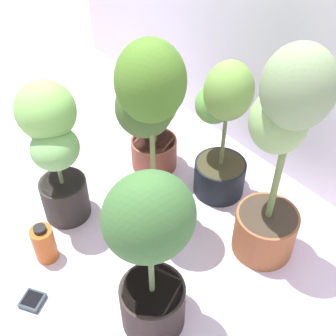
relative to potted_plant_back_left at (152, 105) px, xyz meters
The scene contains 9 objects.
ground_plane 0.64m from the potted_plant_back_left, 48.74° to the right, with size 8.00×8.00×0.00m, color silver.
potted_plant_back_left is the anchor object (origin of this frame).
potted_plant_back_right 0.70m from the potted_plant_back_left, ahead, with size 0.35×0.31×0.93m.
potted_plant_front_right 0.83m from the potted_plant_back_left, 39.46° to the right, with size 0.37×0.34×0.72m.
potted_plant_back_center 0.35m from the potted_plant_back_left, 22.06° to the left, with size 0.31×0.25×0.68m.
potted_plant_front_left 0.50m from the potted_plant_back_left, 89.77° to the right, with size 0.38×0.30×0.68m.
potted_plant_center 0.40m from the potted_plant_back_left, 39.08° to the right, with size 0.39×0.35×0.88m.
hygrometer_box 0.97m from the potted_plant_back_left, 69.60° to the right, with size 0.11×0.11×0.03m.
nutrient_bottle 0.77m from the potted_plant_back_left, 77.04° to the right, with size 0.09×0.09×0.19m.
Camera 1 is at (0.97, -0.63, 1.51)m, focal length 47.03 mm.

